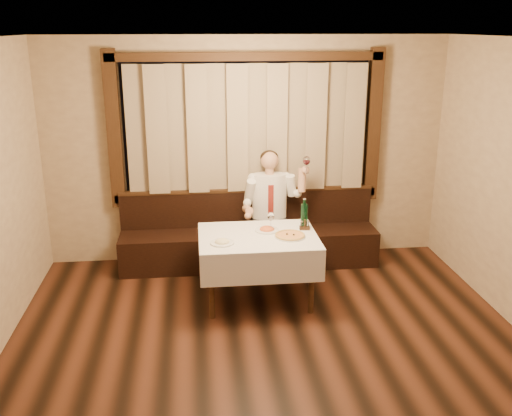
{
  "coord_description": "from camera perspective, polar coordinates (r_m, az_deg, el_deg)",
  "views": [
    {
      "loc": [
        -0.65,
        -3.99,
        2.91
      ],
      "look_at": [
        0.0,
        1.9,
        1.0
      ],
      "focal_mm": 40.0,
      "sensor_mm": 36.0,
      "label": 1
    }
  ],
  "objects": [
    {
      "name": "table_wine_glass",
      "position": [
        6.2,
        1.5,
        -0.94
      ],
      "size": [
        0.08,
        0.08,
        0.21
      ],
      "rotation": [
        0.0,
        0.0,
        -0.34
      ],
      "color": "white",
      "rests_on": "dining_table"
    },
    {
      "name": "pasta_red",
      "position": [
        6.23,
        1.1,
        -1.98
      ],
      "size": [
        0.26,
        0.26,
        0.09
      ],
      "rotation": [
        0.0,
        0.0,
        0.4
      ],
      "color": "white",
      "rests_on": "dining_table"
    },
    {
      "name": "pizza",
      "position": [
        6.08,
        3.41,
        -2.76
      ],
      "size": [
        0.34,
        0.34,
        0.04
      ],
      "rotation": [
        0.0,
        0.0,
        0.18
      ],
      "color": "white",
      "rests_on": "dining_table"
    },
    {
      "name": "banquette",
      "position": [
        7.22,
        -0.71,
        -3.21
      ],
      "size": [
        3.2,
        0.61,
        0.94
      ],
      "color": "black",
      "rests_on": "ground"
    },
    {
      "name": "cruet_caddy",
      "position": [
        6.29,
        4.88,
        -1.79
      ],
      "size": [
        0.12,
        0.07,
        0.12
      ],
      "rotation": [
        0.0,
        0.0,
        -0.09
      ],
      "color": "black",
      "rests_on": "dining_table"
    },
    {
      "name": "pasta_cream",
      "position": [
        5.89,
        -3.41,
        -3.25
      ],
      "size": [
        0.25,
        0.25,
        0.08
      ],
      "rotation": [
        0.0,
        0.0,
        -0.2
      ],
      "color": "white",
      "rests_on": "dining_table"
    },
    {
      "name": "seated_man",
      "position": [
        6.99,
        1.48,
        0.66
      ],
      "size": [
        0.81,
        0.6,
        1.45
      ],
      "color": "black",
      "rests_on": "ground"
    },
    {
      "name": "room",
      "position": [
        5.19,
        1.11,
        2.12
      ],
      "size": [
        5.01,
        6.01,
        2.81
      ],
      "color": "black",
      "rests_on": "ground"
    },
    {
      "name": "green_bottle",
      "position": [
        6.29,
        4.84,
        -0.78
      ],
      "size": [
        0.08,
        0.08,
        0.35
      ],
      "rotation": [
        0.0,
        0.0,
        -0.33
      ],
      "color": "#0D401F",
      "rests_on": "dining_table"
    },
    {
      "name": "dining_table",
      "position": [
        6.15,
        0.2,
        -3.67
      ],
      "size": [
        1.27,
        0.97,
        0.76
      ],
      "color": "black",
      "rests_on": "ground"
    }
  ]
}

